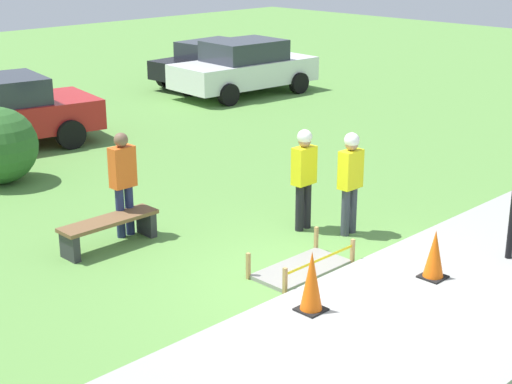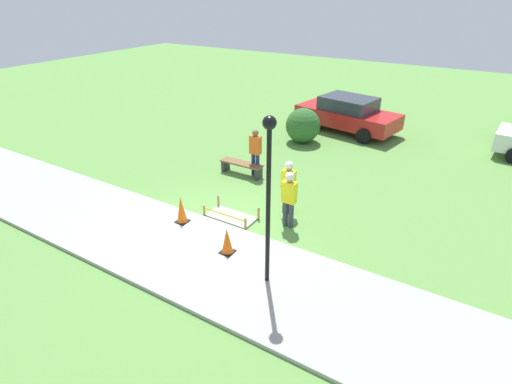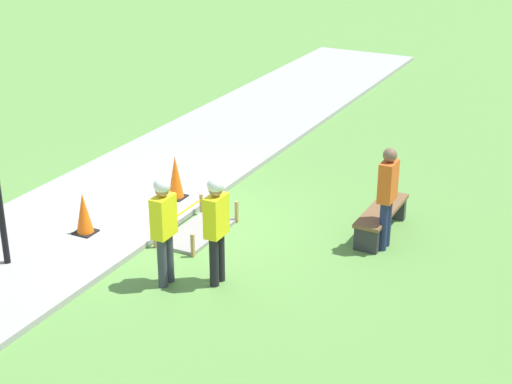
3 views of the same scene
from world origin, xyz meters
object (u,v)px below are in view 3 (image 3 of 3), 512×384
(worker_supervisor, at_px, (164,222))
(worker_assistant, at_px, (216,222))
(traffic_cone_near_patch, at_px, (176,177))
(traffic_cone_far_patch, at_px, (84,214))
(bystander_in_orange_shirt, at_px, (387,192))
(park_bench, at_px, (381,216))

(worker_supervisor, relative_size, worker_assistant, 1.00)
(traffic_cone_near_patch, height_order, worker_supervisor, worker_supervisor)
(traffic_cone_far_patch, bearing_deg, bystander_in_orange_shirt, 113.25)
(traffic_cone_far_patch, distance_m, worker_assistant, 2.79)
(traffic_cone_near_patch, distance_m, worker_supervisor, 3.08)
(worker_supervisor, height_order, bystander_in_orange_shirt, bystander_in_orange_shirt)
(park_bench, bearing_deg, traffic_cone_near_patch, -83.21)
(park_bench, relative_size, worker_supervisor, 0.96)
(traffic_cone_far_patch, height_order, bystander_in_orange_shirt, bystander_in_orange_shirt)
(worker_assistant, bearing_deg, worker_supervisor, -61.24)
(worker_supervisor, distance_m, worker_assistant, 0.76)
(worker_supervisor, xyz_separation_m, bystander_in_orange_shirt, (-2.63, 2.50, -0.03))
(park_bench, relative_size, worker_assistant, 0.96)
(worker_assistant, xyz_separation_m, bystander_in_orange_shirt, (-2.26, 1.84, -0.03))
(traffic_cone_far_patch, bearing_deg, worker_supervisor, 71.88)
(park_bench, height_order, worker_assistant, worker_assistant)
(worker_supervisor, bearing_deg, bystander_in_orange_shirt, 136.39)
(traffic_cone_far_patch, height_order, park_bench, traffic_cone_far_patch)
(traffic_cone_near_patch, distance_m, worker_assistant, 3.18)
(worker_assistant, bearing_deg, traffic_cone_near_patch, -136.20)
(traffic_cone_near_patch, bearing_deg, worker_assistant, 43.80)
(park_bench, height_order, worker_supervisor, worker_supervisor)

